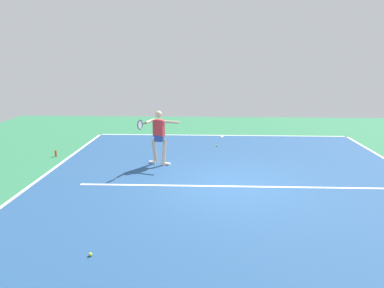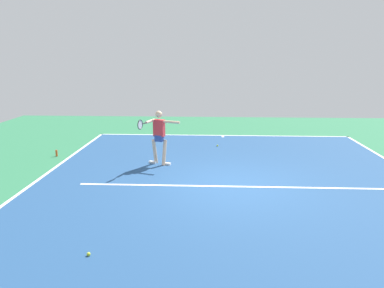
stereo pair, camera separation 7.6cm
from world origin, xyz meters
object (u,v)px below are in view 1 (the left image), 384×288
object	(u,v)px
tennis_ball_near_player	(217,146)
water_bottle	(56,153)
tennis_player	(159,134)
tennis_ball_far_corner	(90,255)

from	to	relation	value
tennis_ball_near_player	water_bottle	size ratio (longest dim) A/B	0.30
tennis_player	tennis_ball_near_player	world-z (taller)	tennis_player
tennis_ball_far_corner	water_bottle	xyz separation A→B (m)	(3.20, -6.39, 0.08)
tennis_player	water_bottle	bearing A→B (deg)	6.28
tennis_ball_near_player	tennis_ball_far_corner	bearing A→B (deg)	73.61
tennis_player	tennis_ball_near_player	size ratio (longest dim) A/B	26.21
tennis_player	tennis_ball_far_corner	distance (m)	5.68
tennis_ball_near_player	water_bottle	xyz separation A→B (m)	(5.57, 1.70, 0.08)
tennis_player	water_bottle	size ratio (longest dim) A/B	7.86
tennis_ball_far_corner	water_bottle	bearing A→B (deg)	-63.41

